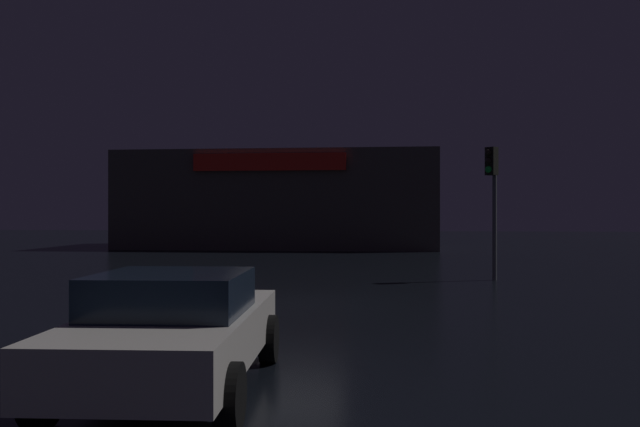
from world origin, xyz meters
TOP-DOWN VIEW (x-y plane):
  - ground_plane at (0.00, 0.00)m, footprint 120.00×120.00m
  - store_building at (-4.13, 24.58)m, footprint 18.36×8.94m
  - traffic_signal_main at (5.48, 5.69)m, footprint 0.42×0.42m
  - car_near at (-0.20, -7.31)m, footprint 2.24×4.41m

SIDE VIEW (x-z plane):
  - ground_plane at x=0.00m, z-range 0.00..0.00m
  - car_near at x=-0.20m, z-range 0.03..1.41m
  - store_building at x=-4.13m, z-range 0.00..5.63m
  - traffic_signal_main at x=5.48m, z-range 0.93..5.03m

